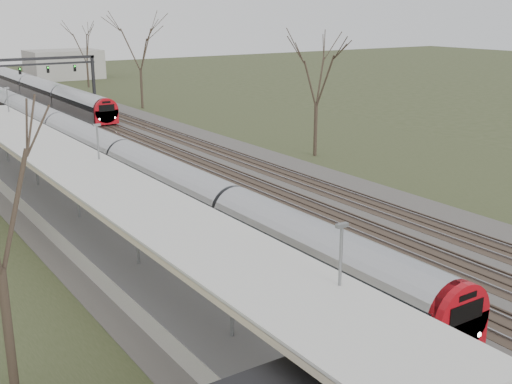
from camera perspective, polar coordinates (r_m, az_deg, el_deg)
track_bed at (r=59.01m, az=-13.42°, el=3.85°), size 24.00×160.00×0.22m
platform at (r=39.96m, az=-17.01°, el=-1.53°), size 3.50×69.00×1.00m
canopy at (r=34.89m, az=-15.25°, el=1.96°), size 4.10×50.00×3.11m
signal_gantry at (r=86.86m, az=-20.77°, el=10.28°), size 21.00×0.59×6.08m
tree_east_far at (r=53.41m, az=5.45°, el=10.82°), size 5.00×5.00×10.30m
train_near at (r=53.87m, az=-14.64°, el=4.17°), size 2.62×75.21×3.05m
train_far at (r=90.40m, az=-18.28°, el=8.50°), size 2.62×45.21×3.05m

